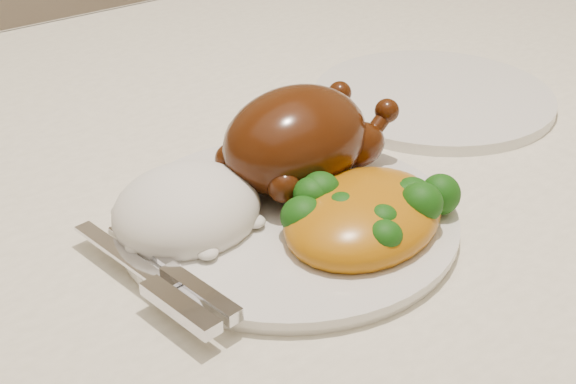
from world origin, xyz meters
TOP-DOWN VIEW (x-y plane):
  - dining_table at (0.00, 0.00)m, footprint 1.60×0.90m
  - tablecloth at (0.00, 0.00)m, footprint 1.73×1.03m
  - dinner_plate at (0.10, -0.06)m, footprint 0.26×0.26m
  - side_plate at (0.36, 0.03)m, footprint 0.31×0.31m
  - roast_chicken at (0.14, -0.03)m, footprint 0.16×0.11m
  - rice_mound at (0.04, -0.03)m, footprint 0.14×0.13m
  - mac_and_cheese at (0.14, -0.11)m, footprint 0.16×0.14m
  - cutlery at (-0.01, -0.09)m, footprint 0.04×0.16m

SIDE VIEW (x-z plane):
  - dining_table at x=0.00m, z-range 0.29..1.05m
  - tablecloth at x=0.00m, z-range 0.65..0.83m
  - dinner_plate at x=0.10m, z-range 0.77..0.78m
  - side_plate at x=0.36m, z-range 0.77..0.78m
  - cutlery at x=-0.01m, z-range 0.78..0.79m
  - rice_mound at x=0.04m, z-range 0.76..0.82m
  - mac_and_cheese at x=0.14m, z-range 0.76..0.82m
  - roast_chicken at x=0.14m, z-range 0.78..0.86m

